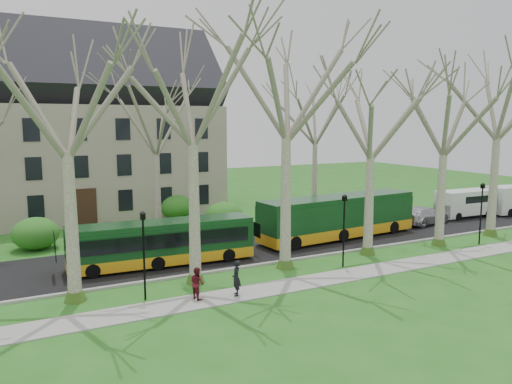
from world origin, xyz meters
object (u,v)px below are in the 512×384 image
at_px(bus_lead, 163,242).
at_px(pedestrian_a, 236,278).
at_px(van_a, 465,204).
at_px(pedestrian_b, 197,283).
at_px(bus_follow, 339,216).
at_px(sedan, 424,215).

xyz_separation_m(bus_lead, pedestrian_a, (1.64, -6.90, -0.48)).
bearing_deg(van_a, pedestrian_b, -160.61).
xyz_separation_m(bus_follow, van_a, (15.02, 1.19, -0.39)).
xyz_separation_m(bus_follow, sedan, (9.43, 0.69, -0.87)).
bearing_deg(van_a, bus_follow, -172.41).
bearing_deg(sedan, van_a, -95.59).
height_order(bus_lead, pedestrian_a, bus_lead).
bearing_deg(bus_follow, sedan, -0.24).
relative_size(bus_lead, van_a, 1.96).
relative_size(bus_lead, pedestrian_b, 6.97).
relative_size(bus_lead, sedan, 2.14).
bearing_deg(bus_lead, van_a, 7.39).
bearing_deg(bus_lead, pedestrian_b, -88.96).
bearing_deg(pedestrian_b, bus_lead, -16.23).
bearing_deg(pedestrian_a, bus_lead, -150.92).
bearing_deg(bus_lead, sedan, 7.13).
relative_size(sedan, pedestrian_a, 2.88).
bearing_deg(pedestrian_b, bus_follow, -76.31).
bearing_deg(bus_lead, bus_follow, 6.84).
xyz_separation_m(sedan, van_a, (5.58, 0.49, 0.48)).
bearing_deg(bus_lead, pedestrian_a, -73.23).
height_order(bus_lead, pedestrian_b, bus_lead).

